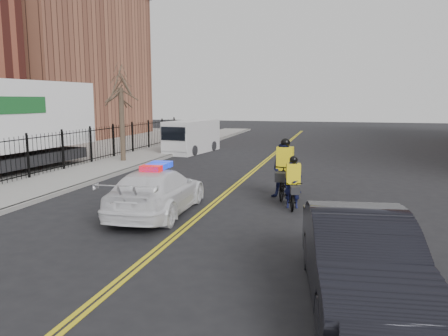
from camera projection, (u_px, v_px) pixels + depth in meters
ground at (196, 219)px, 13.05m from camera, size 120.00×120.00×0.00m
center_line_left at (247, 175)px, 20.71m from camera, size 0.10×60.00×0.01m
center_line_right at (251, 175)px, 20.67m from camera, size 0.10×60.00×0.01m
sidewalk at (107, 167)px, 22.56m from camera, size 3.00×60.00×0.15m
curb at (133, 168)px, 22.18m from camera, size 0.20×60.00×0.15m
iron_fence at (80, 148)px, 22.80m from camera, size 0.12×28.00×2.00m
warehouse_far at (42, 62)px, 40.67m from camera, size 14.00×18.00×14.00m
street_tree at (121, 99)px, 23.96m from camera, size 3.20×3.20×4.80m
police_cruiser at (157, 191)px, 13.52m from camera, size 2.23×4.99×1.58m
dark_sedan at (360, 259)px, 7.50m from camera, size 2.37×5.10×1.62m
cargo_van at (191, 137)px, 29.20m from camera, size 2.56×5.31×2.14m
cyclist_near at (293, 190)px, 14.30m from camera, size 0.97×1.85×1.73m
cyclist_far at (285, 175)px, 15.64m from camera, size 1.01×2.19×2.19m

